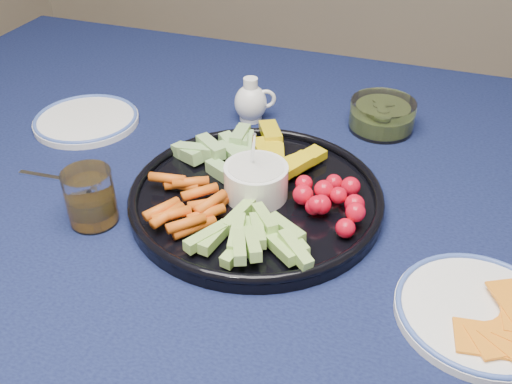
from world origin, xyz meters
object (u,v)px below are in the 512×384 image
(pickle_bowl, at_px, (382,116))
(juice_tumbler, at_px, (91,200))
(creamer_pitcher, at_px, (251,102))
(side_plate_extra, at_px, (86,120))
(dining_table, at_px, (278,228))
(cheese_plate, at_px, (480,311))
(crudite_platter, at_px, (255,192))

(pickle_bowl, bearing_deg, juice_tumbler, -130.03)
(creamer_pitcher, bearing_deg, pickle_bowl, 11.47)
(creamer_pitcher, distance_m, side_plate_extra, 0.30)
(pickle_bowl, bearing_deg, dining_table, -117.19)
(juice_tumbler, bearing_deg, side_plate_extra, 125.41)
(cheese_plate, distance_m, juice_tumbler, 0.52)
(crudite_platter, relative_size, cheese_plate, 1.90)
(dining_table, bearing_deg, cheese_plate, -30.73)
(dining_table, bearing_deg, side_plate_extra, 170.41)
(crudite_platter, distance_m, juice_tumbler, 0.23)
(creamer_pitcher, xyz_separation_m, juice_tumbler, (-0.11, -0.35, -0.00))
(creamer_pitcher, relative_size, juice_tumbler, 1.01)
(pickle_bowl, relative_size, juice_tumbler, 1.42)
(crudite_platter, relative_size, creamer_pitcher, 4.52)
(crudite_platter, xyz_separation_m, creamer_pitcher, (-0.09, 0.24, 0.01))
(juice_tumbler, bearing_deg, pickle_bowl, 49.97)
(creamer_pitcher, xyz_separation_m, side_plate_extra, (-0.28, -0.11, -0.03))
(creamer_pitcher, height_order, pickle_bowl, creamer_pitcher)
(dining_table, xyz_separation_m, cheese_plate, (0.30, -0.18, 0.10))
(dining_table, xyz_separation_m, side_plate_extra, (-0.39, 0.07, 0.10))
(crudite_platter, xyz_separation_m, pickle_bowl, (0.14, 0.29, 0.00))
(cheese_plate, relative_size, side_plate_extra, 1.04)
(crudite_platter, bearing_deg, pickle_bowl, 64.55)
(dining_table, height_order, juice_tumbler, juice_tumbler)
(pickle_bowl, distance_m, cheese_plate, 0.44)
(side_plate_extra, bearing_deg, juice_tumbler, -54.59)
(crudite_platter, distance_m, pickle_bowl, 0.32)
(crudite_platter, relative_size, side_plate_extra, 1.98)
(creamer_pitcher, xyz_separation_m, pickle_bowl, (0.23, 0.05, -0.01))
(dining_table, relative_size, pickle_bowl, 14.61)
(side_plate_extra, bearing_deg, cheese_plate, -19.50)
(pickle_bowl, height_order, cheese_plate, pickle_bowl)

